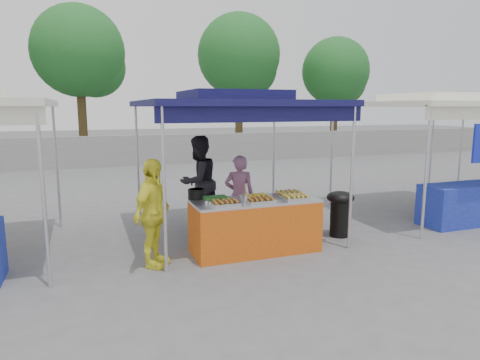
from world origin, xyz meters
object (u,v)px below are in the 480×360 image
object	(u,v)px
vendor_woman	(239,195)
wok_burner	(340,210)
customer_person	(153,213)
helper_man	(199,182)
cooking_pot	(197,194)
vendor_table	(255,226)

from	to	relation	value
vendor_woman	wok_burner	bearing A→B (deg)	175.76
vendor_woman	customer_person	world-z (taller)	customer_person
helper_man	customer_person	xyz separation A→B (m)	(-1.16, -1.85, -0.09)
wok_burner	helper_man	size ratio (longest dim) A/B	0.47
customer_person	helper_man	bearing A→B (deg)	4.68
helper_man	cooking_pot	bearing A→B (deg)	44.29
cooking_pot	vendor_woman	xyz separation A→B (m)	(0.93, 0.56, -0.20)
cooking_pot	vendor_woman	bearing A→B (deg)	31.24
helper_man	wok_burner	bearing A→B (deg)	115.76
cooking_pot	vendor_woman	size ratio (longest dim) A/B	0.19
customer_person	vendor_woman	bearing A→B (deg)	-21.69
wok_burner	customer_person	size ratio (longest dim) A/B	0.52
helper_man	customer_person	distance (m)	2.19
cooking_pot	wok_burner	distance (m)	2.63
wok_burner	helper_man	world-z (taller)	helper_man
vendor_table	customer_person	distance (m)	1.67
wok_burner	vendor_woman	bearing A→B (deg)	167.36
wok_burner	helper_man	xyz separation A→B (m)	(-2.20, 1.50, 0.39)
vendor_table	wok_burner	distance (m)	1.75
cooking_pot	customer_person	xyz separation A→B (m)	(-0.77, -0.48, -0.14)
vendor_table	helper_man	xyz separation A→B (m)	(-0.47, 1.74, 0.45)
vendor_table	vendor_woman	distance (m)	0.98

